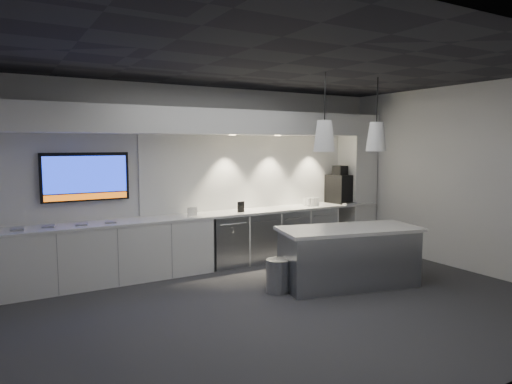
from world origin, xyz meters
TOP-DOWN VIEW (x-y plane):
  - floor at (0.00, 0.00)m, footprint 7.00×7.00m
  - ceiling at (0.00, 0.00)m, footprint 7.00×7.00m
  - wall_back at (0.00, 2.50)m, footprint 7.00×0.00m
  - wall_front at (0.00, -2.50)m, footprint 7.00×0.00m
  - wall_right at (3.50, 0.00)m, footprint 0.00×7.00m
  - back_counter at (0.00, 2.17)m, footprint 6.80×0.65m
  - left_base_cabinets at (-1.75, 2.17)m, footprint 3.30×0.63m
  - fridge_unit_a at (0.25, 2.17)m, footprint 0.60×0.61m
  - fridge_unit_b at (0.88, 2.17)m, footprint 0.60×0.61m
  - fridge_unit_c at (1.51, 2.17)m, footprint 0.60×0.61m
  - fridge_unit_d at (2.14, 2.17)m, footprint 0.60×0.61m
  - backsplash at (1.20, 2.48)m, footprint 4.60×0.03m
  - soffit at (0.00, 2.20)m, footprint 6.90×0.60m
  - column at (3.20, 2.20)m, footprint 0.55×0.55m
  - wall_tv at (-1.90, 2.45)m, footprint 1.25×0.07m
  - island at (1.30, 0.27)m, footprint 2.16×1.30m
  - bin at (0.25, 0.54)m, footprint 0.43×0.43m
  - coffee_machine at (2.77, 2.20)m, footprint 0.45×0.61m
  - sign_black at (0.51, 2.08)m, footprint 0.14×0.05m
  - sign_white at (-0.36, 2.10)m, footprint 0.18×0.06m
  - cup_cluster at (2.02, 2.12)m, footprint 0.27×0.17m
  - tray_a at (-2.84, 2.14)m, footprint 0.17×0.17m
  - tray_b at (-2.45, 2.17)m, footprint 0.20×0.20m
  - tray_c at (-2.03, 2.12)m, footprint 0.19×0.19m
  - tray_d at (-1.63, 2.11)m, footprint 0.19×0.19m
  - pendant_left at (0.82, 0.27)m, footprint 0.30×0.30m
  - pendant_right at (1.78, 0.27)m, footprint 0.30×0.30m

SIDE VIEW (x-z plane):
  - floor at x=0.00m, z-range 0.00..0.00m
  - bin at x=0.25m, z-range 0.00..0.46m
  - fridge_unit_a at x=0.25m, z-range 0.00..0.85m
  - fridge_unit_b at x=0.88m, z-range 0.00..0.85m
  - fridge_unit_c at x=1.51m, z-range 0.00..0.85m
  - fridge_unit_d at x=2.14m, z-range 0.00..0.85m
  - left_base_cabinets at x=-1.75m, z-range 0.00..0.86m
  - island at x=1.30m, z-range 0.00..0.86m
  - back_counter at x=0.00m, z-range 0.86..0.90m
  - tray_a at x=-2.84m, z-range 0.90..0.92m
  - tray_b at x=-2.45m, z-range 0.90..0.92m
  - tray_c at x=-2.03m, z-range 0.90..0.92m
  - tray_d at x=-1.63m, z-range 0.90..0.92m
  - sign_white at x=-0.36m, z-range 0.90..1.04m
  - cup_cluster at x=2.02m, z-range 0.90..1.05m
  - sign_black at x=0.51m, z-range 0.90..1.08m
  - coffee_machine at x=2.77m, z-range 0.84..1.56m
  - column at x=3.20m, z-range 0.00..2.60m
  - wall_back at x=0.00m, z-range -2.00..5.00m
  - wall_front at x=0.00m, z-range -2.00..5.00m
  - wall_right at x=3.50m, z-range -2.00..5.00m
  - backsplash at x=1.20m, z-range 0.90..2.20m
  - wall_tv at x=-1.90m, z-range 1.20..1.92m
  - pendant_left at x=0.82m, z-range 1.59..2.71m
  - pendant_right at x=1.78m, z-range 1.59..2.71m
  - soffit at x=0.00m, z-range 2.20..2.60m
  - ceiling at x=0.00m, z-range 3.00..3.00m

